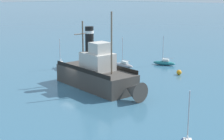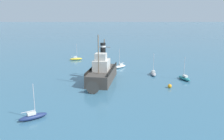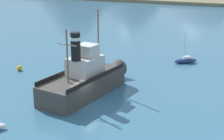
% 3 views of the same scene
% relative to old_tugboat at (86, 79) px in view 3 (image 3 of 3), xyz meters
% --- Properties ---
extents(ground_plane, '(600.00, 600.00, 0.00)m').
position_rel_old_tugboat_xyz_m(ground_plane, '(1.55, -3.29, -1.83)').
color(ground_plane, '#38667F').
extents(shoreline_strip, '(240.00, 12.00, 1.20)m').
position_rel_old_tugboat_xyz_m(shoreline_strip, '(1.55, 96.03, -1.23)').
color(shoreline_strip, '#7A6B4C').
rests_on(shoreline_strip, ground).
extents(old_tugboat, '(6.25, 14.75, 9.90)m').
position_rel_old_tugboat_xyz_m(old_tugboat, '(0.00, 0.00, 0.00)').
color(old_tugboat, '#423D38').
rests_on(old_tugboat, ground).
extents(sailboat_navy, '(3.74, 3.09, 4.90)m').
position_rel_old_tugboat_xyz_m(sailboat_navy, '(8.45, 17.60, -1.40)').
color(sailboat_navy, navy).
rests_on(sailboat_navy, ground).
extents(mooring_buoy, '(0.77, 0.77, 0.77)m').
position_rel_old_tugboat_xyz_m(mooring_buoy, '(-13.09, 4.16, -1.45)').
color(mooring_buoy, orange).
rests_on(mooring_buoy, ground).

